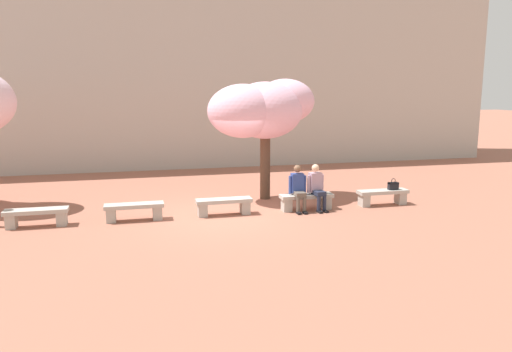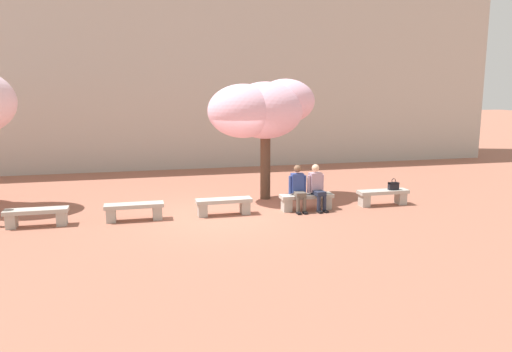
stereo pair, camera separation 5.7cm
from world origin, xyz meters
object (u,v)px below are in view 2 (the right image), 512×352
(stone_bench_center, at_px, (224,204))
(stone_bench_east_end, at_px, (383,195))
(stone_bench_near_east, at_px, (306,200))
(person_seated_left, at_px, (298,186))
(stone_bench_west_end, at_px, (37,215))
(cherry_tree_main, at_px, (263,109))
(stone_bench_near_west, at_px, (134,209))
(person_seated_right, at_px, (317,186))
(handbag, at_px, (393,185))

(stone_bench_center, distance_m, stone_bench_east_end, 4.74)
(stone_bench_center, relative_size, stone_bench_east_end, 1.00)
(stone_bench_near_east, height_order, person_seated_left, person_seated_left)
(stone_bench_west_end, relative_size, person_seated_left, 1.17)
(stone_bench_near_east, relative_size, cherry_tree_main, 0.41)
(person_seated_left, bearing_deg, stone_bench_center, 178.54)
(stone_bench_near_east, bearing_deg, stone_bench_near_west, 180.00)
(person_seated_right, bearing_deg, handbag, 0.75)
(stone_bench_near_east, height_order, handbag, handbag)
(person_seated_right, bearing_deg, person_seated_left, -179.93)
(person_seated_left, height_order, handbag, person_seated_left)
(stone_bench_center, height_order, person_seated_right, person_seated_right)
(stone_bench_near_west, height_order, cherry_tree_main, cherry_tree_main)
(person_seated_left, bearing_deg, person_seated_right, 0.07)
(stone_bench_near_west, distance_m, stone_bench_near_east, 4.74)
(stone_bench_center, xyz_separation_m, person_seated_right, (2.65, -0.05, 0.40))
(stone_bench_near_east, distance_m, person_seated_left, 0.49)
(stone_bench_near_east, relative_size, handbag, 4.47)
(stone_bench_west_end, distance_m, stone_bench_east_end, 9.47)
(stone_bench_west_end, bearing_deg, person_seated_left, -0.45)
(cherry_tree_main, bearing_deg, person_seated_right, -56.55)
(stone_bench_near_east, xyz_separation_m, person_seated_right, (0.28, -0.05, 0.40))
(stone_bench_east_end, bearing_deg, stone_bench_center, 180.00)
(stone_bench_near_east, xyz_separation_m, handbag, (2.69, -0.02, 0.29))
(cherry_tree_main, bearing_deg, stone_bench_center, -132.16)
(cherry_tree_main, bearing_deg, handbag, -25.48)
(stone_bench_east_end, bearing_deg, stone_bench_near_east, 180.00)
(person_seated_right, height_order, handbag, person_seated_right)
(stone_bench_east_end, xyz_separation_m, person_seated_left, (-2.64, -0.05, 0.40))
(stone_bench_near_west, bearing_deg, cherry_tree_main, 23.27)
(stone_bench_west_end, relative_size, handbag, 4.47)
(handbag, bearing_deg, stone_bench_center, 179.76)
(stone_bench_west_end, relative_size, stone_bench_east_end, 1.00)
(stone_bench_near_east, xyz_separation_m, person_seated_left, (-0.27, -0.05, 0.40))
(stone_bench_center, bearing_deg, stone_bench_near_east, 0.00)
(stone_bench_west_end, height_order, stone_bench_near_west, same)
(stone_bench_near_west, bearing_deg, person_seated_right, -0.60)
(stone_bench_east_end, distance_m, person_seated_right, 2.13)
(stone_bench_near_east, xyz_separation_m, cherry_tree_main, (-0.86, 1.67, 2.48))
(stone_bench_east_end, distance_m, cherry_tree_main, 4.40)
(stone_bench_center, distance_m, cherry_tree_main, 3.35)
(stone_bench_west_end, xyz_separation_m, cherry_tree_main, (6.25, 1.67, 2.48))
(person_seated_left, relative_size, person_seated_right, 1.00)
(stone_bench_near_east, bearing_deg, handbag, -0.46)
(handbag, xyz_separation_m, cherry_tree_main, (-3.54, 1.69, 2.19))
(person_seated_left, distance_m, person_seated_right, 0.55)
(person_seated_right, relative_size, cherry_tree_main, 0.35)
(handbag, bearing_deg, person_seated_right, -179.25)
(stone_bench_near_west, height_order, person_seated_left, person_seated_left)
(person_seated_left, relative_size, handbag, 3.81)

